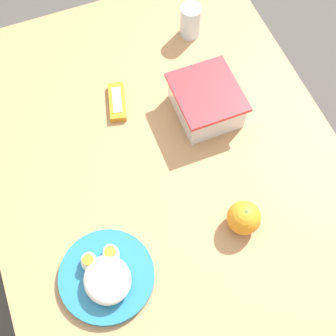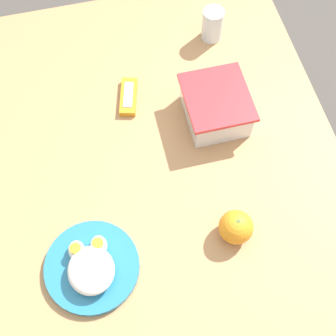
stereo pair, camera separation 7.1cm
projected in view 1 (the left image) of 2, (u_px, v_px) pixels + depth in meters
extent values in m
plane|color=#4C4742|center=(165.00, 246.00, 1.87)|extent=(10.00, 10.00, 0.00)
cube|color=#AD7F51|center=(163.00, 162.00, 1.21)|extent=(1.19, 0.90, 0.03)
cylinder|color=#936C45|center=(12.00, 123.00, 1.70)|extent=(0.06, 0.06, 0.72)
cylinder|color=#936C45|center=(208.00, 62.00, 1.83)|extent=(0.06, 0.06, 0.72)
cube|color=white|center=(206.00, 103.00, 1.23)|extent=(0.17, 0.15, 0.08)
cube|color=#CCBC84|center=(206.00, 106.00, 1.24)|extent=(0.15, 0.14, 0.05)
cube|color=red|center=(207.00, 92.00, 1.19)|extent=(0.18, 0.16, 0.01)
ellipsoid|color=tan|center=(202.00, 103.00, 1.22)|extent=(0.05, 0.04, 0.03)
sphere|color=orange|center=(244.00, 218.00, 1.08)|extent=(0.08, 0.08, 0.08)
cylinder|color=#4C662D|center=(246.00, 212.00, 1.05)|extent=(0.01, 0.01, 0.00)
cylinder|color=teal|center=(107.00, 276.00, 1.06)|extent=(0.22, 0.22, 0.02)
ellipsoid|color=white|center=(107.00, 280.00, 1.02)|extent=(0.11, 0.10, 0.05)
ellipsoid|color=white|center=(89.00, 262.00, 1.04)|extent=(0.05, 0.04, 0.03)
cylinder|color=#F4A823|center=(88.00, 260.00, 1.03)|extent=(0.03, 0.03, 0.01)
ellipsoid|color=white|center=(111.00, 254.00, 1.05)|extent=(0.05, 0.04, 0.03)
cylinder|color=#F4A823|center=(110.00, 252.00, 1.04)|extent=(0.03, 0.03, 0.01)
cube|color=orange|center=(117.00, 102.00, 1.27)|extent=(0.12, 0.07, 0.02)
cube|color=white|center=(117.00, 100.00, 1.26)|extent=(0.09, 0.04, 0.00)
cylinder|color=silver|center=(190.00, 21.00, 1.34)|extent=(0.06, 0.06, 0.10)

